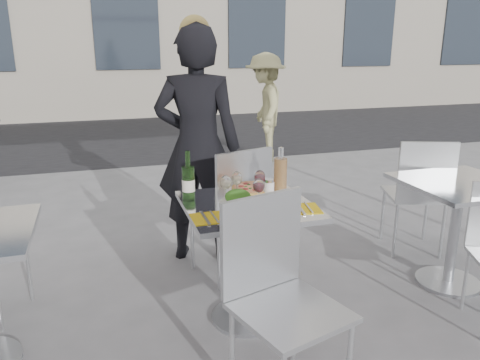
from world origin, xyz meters
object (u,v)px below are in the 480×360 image
object	(u,v)px
pizza_near	(271,211)
wine_bottle	(188,181)
main_table	(248,237)
side_table_right	(457,212)
side_chair_rfar	(420,188)
salad_plate	(238,198)
pizza_far	(253,189)
wineglass_white_b	(237,179)
pedestrian_b	(265,108)
wineglass_white_a	(226,183)
wineglass_red_b	(260,178)
napkin_left	(209,218)
woman_diner	(198,147)
sugar_shaker	(269,188)
chair_near	(277,284)
chair_far	(235,203)
carafe	(280,175)
wineglass_red_a	(259,186)
napkin_right	(303,208)

from	to	relation	value
pizza_near	wine_bottle	xyz separation A→B (m)	(-0.39, 0.35, 0.10)
main_table	side_table_right	bearing A→B (deg)	0.00
side_chair_rfar	wine_bottle	size ratio (longest dim) A/B	3.20
side_table_right	pizza_near	distance (m)	1.45
salad_plate	wine_bottle	distance (m)	0.31
main_table	side_table_right	world-z (taller)	same
pizza_far	wineglass_white_b	xyz separation A→B (m)	(-0.13, -0.06, 0.09)
main_table	pedestrian_b	world-z (taller)	pedestrian_b
pizza_near	wine_bottle	world-z (taller)	wine_bottle
side_table_right	salad_plate	world-z (taller)	salad_plate
pizza_near	wineglass_white_a	bearing A→B (deg)	125.34
wineglass_white_b	wineglass_red_b	distance (m)	0.14
pedestrian_b	pizza_near	distance (m)	4.31
wine_bottle	pizza_far	bearing A→B (deg)	5.54
wineglass_white_b	main_table	bearing A→B (deg)	-81.13
salad_plate	napkin_left	world-z (taller)	salad_plate
woman_diner	sugar_shaker	size ratio (longest dim) A/B	16.66
chair_near	sugar_shaker	world-z (taller)	chair_near
woman_diner	pizza_near	size ratio (longest dim) A/B	5.75
chair_near	chair_far	bearing A→B (deg)	66.36
sugar_shaker	pedestrian_b	bearing A→B (deg)	70.13
chair_near	woman_diner	bearing A→B (deg)	74.03
side_chair_rfar	carafe	distance (m)	1.41
salad_plate	pizza_near	bearing A→B (deg)	-55.57
pizza_far	side_chair_rfar	bearing A→B (deg)	10.91
wineglass_red_a	wine_bottle	bearing A→B (deg)	150.52
sugar_shaker	wineglass_white_b	world-z (taller)	wineglass_white_b
side_table_right	chair_far	bearing A→B (deg)	159.69
pedestrian_b	pizza_near	xyz separation A→B (m)	(-1.45, -4.05, -0.01)
main_table	wine_bottle	bearing A→B (deg)	151.49
pizza_near	side_chair_rfar	bearing A→B (deg)	24.23
pedestrian_b	sugar_shaker	bearing A→B (deg)	-6.03
carafe	napkin_left	bearing A→B (deg)	-150.87
side_chair_rfar	salad_plate	bearing A→B (deg)	35.09
woman_diner	carafe	world-z (taller)	woman_diner
sugar_shaker	main_table	bearing A→B (deg)	-150.42
woman_diner	carafe	distance (m)	0.90
wineglass_red_a	side_chair_rfar	bearing A→B (deg)	19.19
wineglass_red_b	wine_bottle	bearing A→B (deg)	174.58
napkin_left	napkin_right	distance (m)	0.54
chair_far	salad_plate	world-z (taller)	chair_far
pedestrian_b	wineglass_red_b	bearing A→B (deg)	-6.83
wine_bottle	napkin_left	world-z (taller)	wine_bottle
wineglass_white_a	wineglass_white_b	distance (m)	0.11
woman_diner	wineglass_white_a	world-z (taller)	woman_diner
side_table_right	napkin_left	world-z (taller)	napkin_left
main_table	wine_bottle	xyz separation A→B (m)	(-0.31, 0.17, 0.32)
side_chair_rfar	chair_far	bearing A→B (deg)	17.24
pizza_far	sugar_shaker	bearing A→B (deg)	-62.46
main_table	wineglass_red_a	xyz separation A→B (m)	(0.05, -0.04, 0.32)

